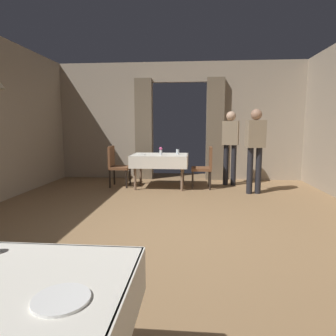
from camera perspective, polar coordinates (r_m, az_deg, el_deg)
The scene contains 11 objects.
ground at distance 3.85m, azimuth -0.92°, elevation -12.82°, with size 10.08×10.08×0.00m, color olive.
wall_back at distance 7.77m, azimuth 2.20°, elevation 9.08°, with size 6.40×0.27×3.00m.
dining_table_mid at distance 6.65m, azimuth -1.55°, elevation 1.80°, with size 1.25×0.93×0.75m.
chair_mid_right at distance 6.61m, azimuth 7.18°, elevation 0.51°, with size 0.44×0.44×0.93m.
chair_mid_left at distance 6.87m, azimuth -9.94°, elevation 0.73°, with size 0.44×0.44×0.93m.
plate_near_c at distance 1.21m, azimuth -19.91°, elevation -22.75°, with size 0.21×0.21×0.01m, color white.
flower_vase_mid at distance 6.46m, azimuth -1.40°, elevation 3.36°, with size 0.07×0.07×0.18m.
plate_mid_b at distance 6.59m, azimuth -5.05°, elevation 2.63°, with size 0.18×0.18×0.01m, color white.
glass_mid_c at distance 6.64m, azimuth 1.87°, elevation 3.15°, with size 0.07×0.07×0.12m, color silver.
person_waiter_by_doorway at distance 6.23m, azimuth 16.51°, elevation 4.49°, with size 0.39×0.27×1.72m.
person_diner_standing_aside at distance 7.03m, azimuth 11.96°, elevation 5.00°, with size 0.40×0.31×1.72m.
Camera 1 is at (0.37, -3.58, 1.37)m, focal length 31.53 mm.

